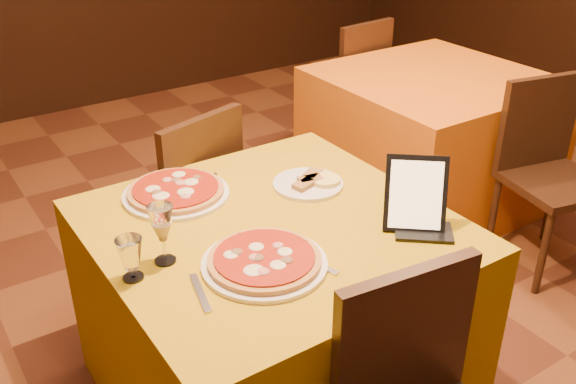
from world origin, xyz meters
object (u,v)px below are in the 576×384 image
pizza_near (264,262)px  water_glass (131,259)px  main_table (273,315)px  chair_main_far (177,205)px  side_table (429,139)px  pizza_far (176,192)px  chair_side_far (343,88)px  chair_side_near (557,182)px  wine_glass (163,234)px  tablet (416,194)px

pizza_near → water_glass: bearing=155.7°
main_table → chair_main_far: 0.78m
side_table → pizza_far: bearing=-164.8°
side_table → chair_side_far: size_ratio=1.21×
side_table → chair_side_far: (0.00, 0.79, 0.08)m
pizza_near → chair_main_far: bearing=81.4°
side_table → pizza_near: bearing=-149.5°
chair_side_near → chair_side_far: same height
chair_side_far → wine_glass: size_ratio=4.79×
chair_side_far → pizza_near: size_ratio=2.46×
chair_side_far → water_glass: size_ratio=7.00×
water_glass → tablet: (0.86, -0.23, 0.06)m
side_table → chair_side_near: size_ratio=1.21×
chair_main_far → pizza_near: 1.03m
wine_glass → tablet: bearing=-19.1°
wine_glass → water_glass: (-0.11, -0.03, -0.03)m
main_table → tablet: size_ratio=4.51×
main_table → chair_side_near: bearing=-0.3°
main_table → water_glass: (-0.49, -0.04, 0.44)m
pizza_far → wine_glass: 0.41m
main_table → wine_glass: (-0.38, -0.01, 0.47)m
chair_main_far → tablet: 1.18m
side_table → chair_side_near: (0.00, -0.82, 0.08)m
chair_main_far → chair_side_far: same height
side_table → chair_side_near: 0.83m
main_table → side_table: (1.57, 0.82, 0.00)m
pizza_far → water_glass: bearing=-129.1°
chair_side_far → main_table: bearing=39.9°
wine_glass → water_glass: 0.12m
chair_side_near → pizza_far: chair_side_near is taller
pizza_near → pizza_far: same height
pizza_far → water_glass: 0.49m
side_table → chair_main_far: 1.57m
wine_glass → pizza_near: bearing=-38.2°
chair_side_far → chair_main_far: bearing=22.1°
water_glass → main_table: bearing=4.3°
main_table → pizza_far: 0.55m
pizza_near → wine_glass: (-0.23, 0.18, 0.08)m
wine_glass → chair_side_near: bearing=0.1°
pizza_far → main_table: bearing=-62.5°
chair_side_near → tablet: bearing=-155.6°
tablet → chair_side_near: bearing=52.0°
chair_side_near → tablet: 1.29m
chair_side_far → tablet: 2.27m
chair_side_near → chair_main_far: bearing=165.5°
main_table → wine_glass: bearing=-178.6°
chair_side_near → pizza_far: size_ratio=2.44×
pizza_near → main_table: bearing=52.5°
chair_main_far → water_glass: size_ratio=7.00×
side_table → tablet: size_ratio=4.51×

